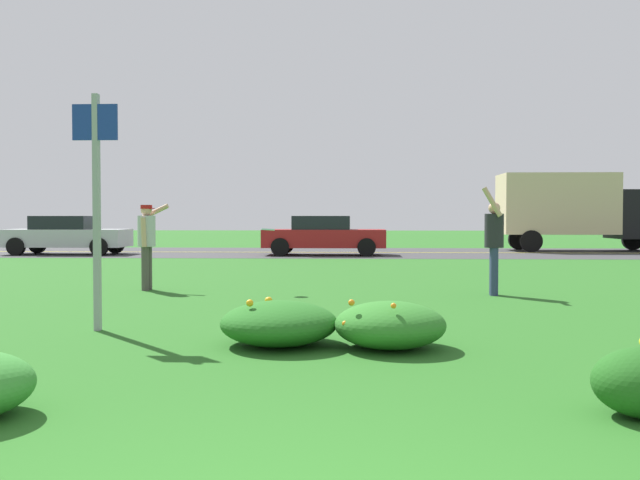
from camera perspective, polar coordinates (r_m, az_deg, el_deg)
ground_plane at (r=15.58m, az=1.75°, el=-3.34°), size 120.00×120.00×0.00m
highway_strip at (r=28.39m, az=2.27°, el=-1.00°), size 120.00×8.49×0.01m
highway_center_stripe at (r=28.39m, az=2.27°, el=-0.99°), size 120.00×0.16×0.00m
daylily_clump_mid_right at (r=7.92m, az=-3.28°, el=-6.62°), size 1.29×1.40×0.53m
daylily_clump_mid_center at (r=7.75m, az=5.60°, el=-6.74°), size 1.19×1.22×0.56m
sign_post_near_path at (r=9.26m, az=-17.38°, el=3.91°), size 0.56×0.10×2.92m
person_thrower_red_cap_gray_shirt at (r=14.14m, az=-13.62°, el=0.15°), size 0.57×0.50×1.67m
person_catcher_dark_shirt at (r=13.21m, az=13.67°, el=0.07°), size 0.43×0.50×1.95m
frisbee_pale_blue at (r=13.37m, az=-4.17°, el=0.84°), size 0.26×0.26×0.05m
car_silver_leftmost at (r=28.62m, az=-19.53°, el=0.39°), size 4.50×2.00×1.45m
car_red_center_left at (r=26.48m, az=0.30°, el=0.39°), size 4.50×2.00×1.45m
box_truck_black at (r=31.65m, az=19.87°, el=2.45°), size 6.70×2.46×3.20m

